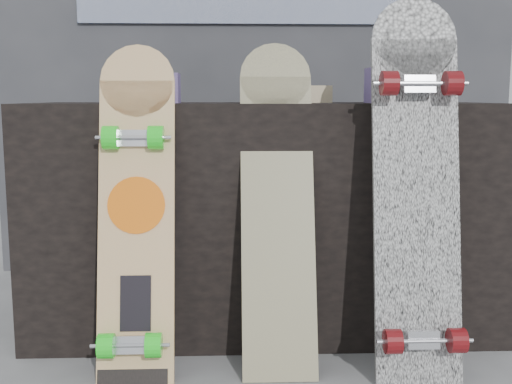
{
  "coord_description": "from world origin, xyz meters",
  "views": [
    {
      "loc": [
        -0.12,
        -1.76,
        0.82
      ],
      "look_at": [
        -0.04,
        0.2,
        0.53
      ],
      "focal_mm": 45.0,
      "sensor_mm": 36.0,
      "label": 1
    }
  ],
  "objects_px": {
    "longboard_geisha": "(137,201)",
    "longboard_cascadia": "(417,183)",
    "longboard_celtic": "(277,195)",
    "skateboard_dark": "(134,220)",
    "vendor_table": "(263,215)"
  },
  "relations": [
    {
      "from": "longboard_cascadia",
      "to": "longboard_celtic",
      "type": "bearing_deg",
      "value": 164.22
    },
    {
      "from": "longboard_celtic",
      "to": "skateboard_dark",
      "type": "height_order",
      "value": "longboard_celtic"
    },
    {
      "from": "longboard_celtic",
      "to": "longboard_cascadia",
      "type": "relative_size",
      "value": 0.89
    },
    {
      "from": "vendor_table",
      "to": "longboard_celtic",
      "type": "distance_m",
      "value": 0.36
    },
    {
      "from": "longboard_geisha",
      "to": "longboard_celtic",
      "type": "distance_m",
      "value": 0.42
    },
    {
      "from": "longboard_cascadia",
      "to": "skateboard_dark",
      "type": "xyz_separation_m",
      "value": [
        -0.82,
        0.07,
        -0.12
      ]
    },
    {
      "from": "vendor_table",
      "to": "skateboard_dark",
      "type": "relative_size",
      "value": 1.78
    },
    {
      "from": "longboard_geisha",
      "to": "longboard_cascadia",
      "type": "height_order",
      "value": "longboard_cascadia"
    },
    {
      "from": "longboard_geisha",
      "to": "longboard_cascadia",
      "type": "distance_m",
      "value": 0.82
    },
    {
      "from": "longboard_geisha",
      "to": "longboard_cascadia",
      "type": "relative_size",
      "value": 0.88
    },
    {
      "from": "longboard_geisha",
      "to": "longboard_cascadia",
      "type": "bearing_deg",
      "value": -5.1
    },
    {
      "from": "skateboard_dark",
      "to": "vendor_table",
      "type": "bearing_deg",
      "value": 43.25
    },
    {
      "from": "skateboard_dark",
      "to": "longboard_celtic",
      "type": "bearing_deg",
      "value": 5.99
    },
    {
      "from": "vendor_table",
      "to": "longboard_geisha",
      "type": "xyz_separation_m",
      "value": [
        -0.39,
        -0.37,
        0.12
      ]
    },
    {
      "from": "vendor_table",
      "to": "longboard_geisha",
      "type": "relative_size",
      "value": 1.63
    }
  ]
}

